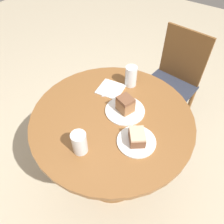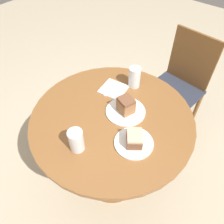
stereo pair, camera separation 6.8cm
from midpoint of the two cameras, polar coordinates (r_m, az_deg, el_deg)
ground_plane at (r=1.96m, az=-1.04°, el=-16.19°), size 8.00×8.00×0.00m
table at (r=1.45m, az=-1.36°, el=-5.74°), size 0.99×0.99×0.77m
chair at (r=2.08m, az=14.52°, el=7.92°), size 0.47×0.45×0.92m
plate_near at (r=1.34m, az=1.95°, el=0.36°), size 0.24×0.24×0.01m
plate_far at (r=1.20m, az=4.76°, el=-7.70°), size 0.21×0.21×0.01m
cake_slice_near at (r=1.30m, az=2.01°, el=1.98°), size 0.11×0.11×0.10m
cake_slice_far at (r=1.16m, az=4.88°, el=-6.59°), size 0.13×0.13×0.07m
glass_lemonade at (r=1.48m, az=3.63°, el=9.01°), size 0.08×0.08×0.14m
glass_water at (r=1.14m, az=-10.15°, el=-8.15°), size 0.08×0.08×0.13m
napkin_stack at (r=1.48m, az=-1.67°, el=5.99°), size 0.18×0.18×0.01m
fork at (r=1.43m, az=-0.70°, el=4.20°), size 0.15×0.11×0.00m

